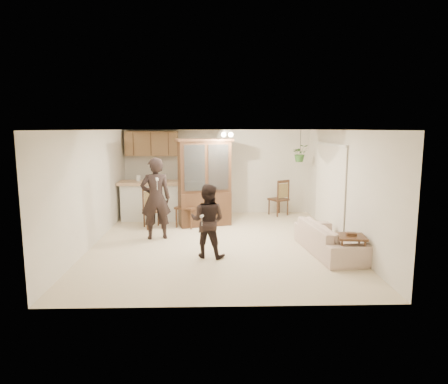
{
  "coord_description": "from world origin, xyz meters",
  "views": [
    {
      "loc": [
        -0.12,
        -8.64,
        2.52
      ],
      "look_at": [
        0.13,
        0.4,
        1.09
      ],
      "focal_mm": 32.0,
      "sensor_mm": 36.0,
      "label": 1
    }
  ],
  "objects_px": {
    "child": "(208,224)",
    "chair_bar": "(153,217)",
    "china_hutch": "(204,183)",
    "side_table": "(350,250)",
    "sofa": "(329,236)",
    "adult": "(156,200)",
    "chair_hutch_left": "(188,214)",
    "chair_hutch_right": "(278,205)"
  },
  "relations": [
    {
      "from": "sofa",
      "to": "child",
      "type": "relative_size",
      "value": 1.39
    },
    {
      "from": "adult",
      "to": "side_table",
      "type": "xyz_separation_m",
      "value": [
        3.88,
        -1.93,
        -0.61
      ]
    },
    {
      "from": "side_table",
      "to": "chair_bar",
      "type": "relative_size",
      "value": 0.61
    },
    {
      "from": "china_hutch",
      "to": "chair_hutch_left",
      "type": "bearing_deg",
      "value": -172.74
    },
    {
      "from": "sofa",
      "to": "chair_hutch_right",
      "type": "distance_m",
      "value": 3.7
    },
    {
      "from": "chair_hutch_right",
      "to": "sofa",
      "type": "bearing_deg",
      "value": 66.54
    },
    {
      "from": "chair_hutch_left",
      "to": "side_table",
      "type": "bearing_deg",
      "value": -17.72
    },
    {
      "from": "sofa",
      "to": "chair_hutch_left",
      "type": "bearing_deg",
      "value": 46.33
    },
    {
      "from": "sofa",
      "to": "chair_bar",
      "type": "bearing_deg",
      "value": 54.3
    },
    {
      "from": "sofa",
      "to": "adult",
      "type": "relative_size",
      "value": 1.04
    },
    {
      "from": "adult",
      "to": "child",
      "type": "xyz_separation_m",
      "value": [
        1.21,
        -1.37,
        -0.22
      ]
    },
    {
      "from": "adult",
      "to": "china_hutch",
      "type": "bearing_deg",
      "value": -143.42
    },
    {
      "from": "adult",
      "to": "chair_bar",
      "type": "height_order",
      "value": "adult"
    },
    {
      "from": "child",
      "to": "chair_hutch_right",
      "type": "bearing_deg",
      "value": -100.43
    },
    {
      "from": "china_hutch",
      "to": "chair_hutch_left",
      "type": "height_order",
      "value": "china_hutch"
    },
    {
      "from": "child",
      "to": "chair_hutch_left",
      "type": "height_order",
      "value": "child"
    },
    {
      "from": "child",
      "to": "chair_hutch_left",
      "type": "distance_m",
      "value": 2.57
    },
    {
      "from": "adult",
      "to": "child",
      "type": "relative_size",
      "value": 1.33
    },
    {
      "from": "side_table",
      "to": "sofa",
      "type": "bearing_deg",
      "value": 104.31
    },
    {
      "from": "side_table",
      "to": "chair_hutch_left",
      "type": "xyz_separation_m",
      "value": [
        -3.23,
        3.05,
        0.04
      ]
    },
    {
      "from": "child",
      "to": "chair_bar",
      "type": "distance_m",
      "value": 2.81
    },
    {
      "from": "china_hutch",
      "to": "side_table",
      "type": "bearing_deg",
      "value": -63.83
    },
    {
      "from": "china_hutch",
      "to": "side_table",
      "type": "height_order",
      "value": "china_hutch"
    },
    {
      "from": "sofa",
      "to": "adult",
      "type": "height_order",
      "value": "adult"
    },
    {
      "from": "chair_hutch_left",
      "to": "child",
      "type": "bearing_deg",
      "value": -51.82
    },
    {
      "from": "chair_bar",
      "to": "china_hutch",
      "type": "bearing_deg",
      "value": -9.55
    },
    {
      "from": "sofa",
      "to": "child",
      "type": "distance_m",
      "value": 2.51
    },
    {
      "from": "adult",
      "to": "child",
      "type": "distance_m",
      "value": 1.84
    },
    {
      "from": "china_hutch",
      "to": "chair_hutch_left",
      "type": "relative_size",
      "value": 1.95
    },
    {
      "from": "china_hutch",
      "to": "chair_hutch_right",
      "type": "bearing_deg",
      "value": 14.17
    },
    {
      "from": "sofa",
      "to": "child",
      "type": "bearing_deg",
      "value": 87.65
    },
    {
      "from": "adult",
      "to": "chair_hutch_right",
      "type": "relative_size",
      "value": 1.7
    },
    {
      "from": "sofa",
      "to": "side_table",
      "type": "relative_size",
      "value": 3.01
    },
    {
      "from": "sofa",
      "to": "adult",
      "type": "distance_m",
      "value": 3.92
    },
    {
      "from": "sofa",
      "to": "side_table",
      "type": "height_order",
      "value": "sofa"
    },
    {
      "from": "sofa",
      "to": "chair_bar",
      "type": "xyz_separation_m",
      "value": [
        -3.93,
        2.2,
        -0.08
      ]
    },
    {
      "from": "child",
      "to": "chair_hutch_right",
      "type": "xyz_separation_m",
      "value": [
        2.04,
        3.85,
        -0.38
      ]
    },
    {
      "from": "side_table",
      "to": "adult",
      "type": "bearing_deg",
      "value": 153.55
    },
    {
      "from": "china_hutch",
      "to": "chair_bar",
      "type": "distance_m",
      "value": 1.59
    },
    {
      "from": "china_hutch",
      "to": "sofa",
      "type": "bearing_deg",
      "value": -58.44
    },
    {
      "from": "side_table",
      "to": "chair_hutch_right",
      "type": "bearing_deg",
      "value": 98.2
    },
    {
      "from": "sofa",
      "to": "china_hutch",
      "type": "distance_m",
      "value": 3.68
    }
  ]
}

